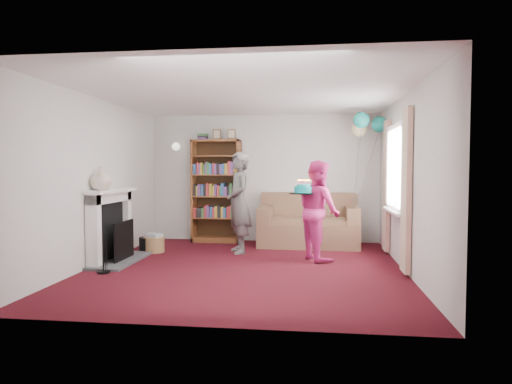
# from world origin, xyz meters

# --- Properties ---
(ground) EXTENTS (5.00, 5.00, 0.00)m
(ground) POSITION_xyz_m (0.00, 0.00, 0.00)
(ground) COLOR #34070D
(ground) RESTS_ON ground
(wall_back) EXTENTS (4.50, 0.02, 2.50)m
(wall_back) POSITION_xyz_m (0.00, 2.51, 1.25)
(wall_back) COLOR silver
(wall_back) RESTS_ON ground
(wall_left) EXTENTS (0.02, 5.00, 2.50)m
(wall_left) POSITION_xyz_m (-2.26, 0.00, 1.25)
(wall_left) COLOR silver
(wall_left) RESTS_ON ground
(wall_right) EXTENTS (0.02, 5.00, 2.50)m
(wall_right) POSITION_xyz_m (2.26, 0.00, 1.25)
(wall_right) COLOR silver
(wall_right) RESTS_ON ground
(ceiling) EXTENTS (4.50, 5.00, 0.01)m
(ceiling) POSITION_xyz_m (0.00, 0.00, 2.50)
(ceiling) COLOR white
(ceiling) RESTS_ON wall_back
(fireplace) EXTENTS (0.55, 1.80, 1.12)m
(fireplace) POSITION_xyz_m (-2.09, 0.19, 0.51)
(fireplace) COLOR #3F3F42
(fireplace) RESTS_ON ground
(window_bay) EXTENTS (0.14, 2.02, 2.20)m
(window_bay) POSITION_xyz_m (2.21, 0.60, 1.20)
(window_bay) COLOR white
(window_bay) RESTS_ON ground
(wall_sconce) EXTENTS (0.16, 0.23, 0.16)m
(wall_sconce) POSITION_xyz_m (-1.75, 2.36, 1.88)
(wall_sconce) COLOR gold
(wall_sconce) RESTS_ON ground
(bookcase) EXTENTS (0.95, 0.42, 2.21)m
(bookcase) POSITION_xyz_m (-0.91, 2.30, 0.98)
(bookcase) COLOR #472B14
(bookcase) RESTS_ON ground
(sofa) EXTENTS (1.84, 0.97, 0.97)m
(sofa) POSITION_xyz_m (0.89, 2.08, 0.36)
(sofa) COLOR brown
(sofa) RESTS_ON ground
(wicker_basket) EXTENTS (0.35, 0.35, 0.32)m
(wicker_basket) POSITION_xyz_m (-1.75, 1.02, 0.15)
(wicker_basket) COLOR #9F7A4A
(wicker_basket) RESTS_ON ground
(person_striped) EXTENTS (0.63, 0.74, 1.72)m
(person_striped) POSITION_xyz_m (-0.29, 1.17, 0.86)
(person_striped) COLOR black
(person_striped) RESTS_ON ground
(person_magenta) EXTENTS (0.86, 0.94, 1.57)m
(person_magenta) POSITION_xyz_m (1.06, 0.74, 0.79)
(person_magenta) COLOR #D42A77
(person_magenta) RESTS_ON ground
(birthday_cake) EXTENTS (0.34, 0.34, 0.22)m
(birthday_cake) POSITION_xyz_m (0.82, 0.59, 1.11)
(birthday_cake) COLOR black
(birthday_cake) RESTS_ON ground
(balloons) EXTENTS (0.61, 0.66, 1.73)m
(balloons) POSITION_xyz_m (1.90, 1.81, 2.22)
(balloons) COLOR #3F3F3F
(balloons) RESTS_ON ground
(mantel_vase) EXTENTS (0.41, 0.41, 0.34)m
(mantel_vase) POSITION_xyz_m (-2.12, -0.15, 1.30)
(mantel_vase) COLOR beige
(mantel_vase) RESTS_ON fireplace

